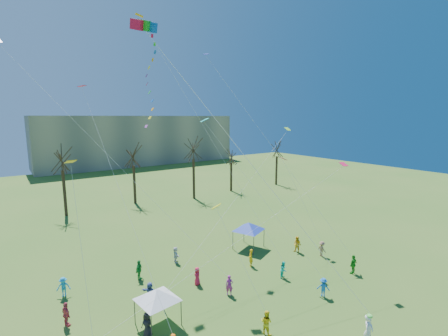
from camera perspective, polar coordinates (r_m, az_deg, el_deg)
distant_building at (r=102.07m, az=-15.07°, el=4.98°), size 60.00×14.00×15.00m
bare_tree_row at (r=52.94m, az=-14.79°, el=0.93°), size 69.90×9.17×11.36m
hero_kite_flyer at (r=24.34m, az=24.87°, el=-25.49°), size 0.91×0.68×2.25m
big_box_kite at (r=21.69m, az=-12.68°, el=14.97°), size 5.69×6.64×23.41m
canopy_tent_white at (r=24.18m, az=-12.12°, el=-21.68°), size 3.62×3.62×2.73m
canopy_tent_blue at (r=35.70m, az=4.55°, el=-10.60°), size 3.71×3.71×3.00m
festival_crowd at (r=27.46m, az=-3.06°, el=-20.95°), size 26.36×15.14×1.85m
small_kites_aloft at (r=28.09m, az=-3.58°, el=7.38°), size 27.84×17.24×33.71m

